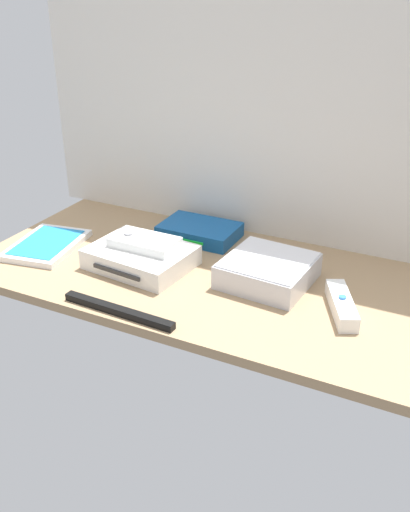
# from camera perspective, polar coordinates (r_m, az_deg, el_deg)

# --- Properties ---
(ground_plane) EXTENTS (1.00, 0.48, 0.02)m
(ground_plane) POSITION_cam_1_polar(r_m,az_deg,el_deg) (1.23, 0.00, -2.09)
(ground_plane) COLOR #9E7F5B
(ground_plane) RESTS_ON ground
(back_wall) EXTENTS (1.10, 0.01, 0.64)m
(back_wall) POSITION_cam_1_polar(r_m,az_deg,el_deg) (1.33, 4.91, 15.27)
(back_wall) COLOR silver
(back_wall) RESTS_ON ground
(game_console) EXTENTS (0.22, 0.18, 0.04)m
(game_console) POSITION_cam_1_polar(r_m,az_deg,el_deg) (1.25, -6.37, -0.10)
(game_console) COLOR white
(game_console) RESTS_ON ground_plane
(mini_computer) EXTENTS (0.18, 0.18, 0.05)m
(mini_computer) POSITION_cam_1_polar(r_m,az_deg,el_deg) (1.18, 6.25, -1.43)
(mini_computer) COLOR silver
(mini_computer) RESTS_ON ground_plane
(game_case) EXTENTS (0.17, 0.21, 0.02)m
(game_case) POSITION_cam_1_polar(r_m,az_deg,el_deg) (1.38, -15.42, 1.07)
(game_case) COLOR white
(game_case) RESTS_ON ground_plane
(network_router) EXTENTS (0.18, 0.12, 0.03)m
(network_router) POSITION_cam_1_polar(r_m,az_deg,el_deg) (1.37, -0.54, 2.47)
(network_router) COLOR #145193
(network_router) RESTS_ON ground_plane
(remote_wand) EXTENTS (0.10, 0.15, 0.03)m
(remote_wand) POSITION_cam_1_polar(r_m,az_deg,el_deg) (1.11, 13.38, -4.75)
(remote_wand) COLOR white
(remote_wand) RESTS_ON ground_plane
(remote_classic_pad) EXTENTS (0.14, 0.08, 0.02)m
(remote_classic_pad) POSITION_cam_1_polar(r_m,az_deg,el_deg) (1.24, -6.04, 1.40)
(remote_classic_pad) COLOR white
(remote_classic_pad) RESTS_ON game_console
(sensor_bar) EXTENTS (0.24, 0.03, 0.01)m
(sensor_bar) POSITION_cam_1_polar(r_m,az_deg,el_deg) (1.09, -8.59, -5.39)
(sensor_bar) COLOR black
(sensor_bar) RESTS_ON ground_plane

